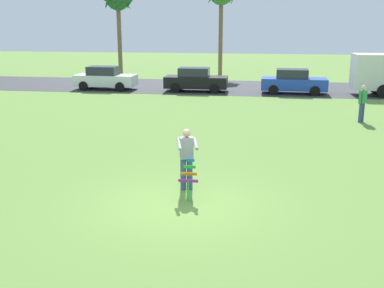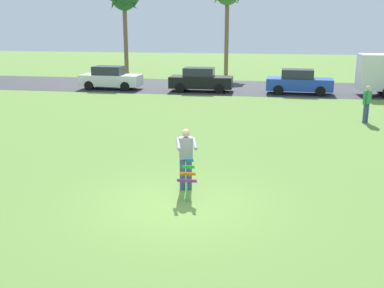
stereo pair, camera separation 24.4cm
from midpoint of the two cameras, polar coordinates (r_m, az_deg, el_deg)
name	(u,v)px [view 2 (the right image)]	position (r m, az deg, el deg)	size (l,w,h in m)	color
ground_plane	(178,203)	(11.93, -1.11, -7.39)	(120.00, 120.00, 0.00)	olive
road_strip	(240,87)	(33.44, 6.24, 6.99)	(120.00, 8.00, 0.01)	#38383D
person_kite_flyer	(186,157)	(12.58, -0.22, -1.61)	(0.67, 0.75, 1.73)	#384772
kite_held	(188,175)	(11.96, 0.05, -3.83)	(0.52, 0.65, 1.04)	blue
parked_car_white	(110,78)	(32.80, -9.88, 8.06)	(4.23, 1.90, 1.60)	white
parked_car_black	(201,80)	(31.24, 1.31, 7.95)	(4.23, 1.90, 1.60)	black
parked_car_blue	(299,82)	(30.95, 13.35, 7.49)	(4.25, 1.94, 1.60)	#2347B7
palm_tree_left_near	(124,1)	(40.70, -8.23, 17.12)	(2.58, 2.71, 7.59)	brown
person_walker_near	(367,103)	(22.76, 21.18, 4.78)	(0.40, 0.46, 1.73)	#384772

